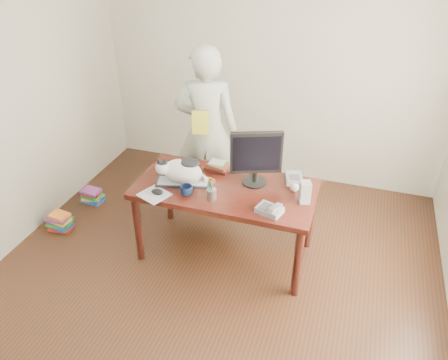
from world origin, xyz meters
TOP-DOWN VIEW (x-y plane):
  - room at (0.00, 0.00)m, footprint 4.50×4.50m
  - desk at (0.00, 0.68)m, footprint 1.60×0.80m
  - keyboard at (-0.38, 0.53)m, footprint 0.51×0.30m
  - cat at (-0.40, 0.53)m, footprint 0.46×0.32m
  - monitor at (0.23, 0.73)m, footprint 0.44×0.29m
  - pen_cup at (-0.05, 0.38)m, footprint 0.11×0.11m
  - mousepad at (-0.55, 0.28)m, footprint 0.31×0.29m
  - mouse at (-0.53, 0.30)m, footprint 0.13×0.11m
  - coffee_mug at (-0.28, 0.37)m, footprint 0.16×0.16m
  - phone at (0.46, 0.34)m, footprint 0.23×0.20m
  - speaker at (0.70, 0.58)m, footprint 0.11×0.12m
  - baseball at (0.59, 0.72)m, footprint 0.08×0.08m
  - book_stack at (-0.16, 0.87)m, footprint 0.24×0.20m
  - calculator at (0.56, 0.89)m, footprint 0.19×0.23m
  - person at (-0.47, 1.37)m, footprint 0.74×0.58m
  - held_book at (-0.47, 1.20)m, footprint 0.19×0.14m
  - book_pile_a at (-1.75, 0.40)m, footprint 0.27×0.22m
  - book_pile_b at (-1.72, 0.95)m, footprint 0.26×0.20m

SIDE VIEW (x-z plane):
  - book_pile_b at x=-1.72m, z-range 0.00..0.15m
  - book_pile_a at x=-1.75m, z-range 0.00..0.18m
  - desk at x=0.00m, z-range 0.23..0.98m
  - mousepad at x=-0.55m, z-range 0.75..0.76m
  - keyboard at x=-0.38m, z-range 0.75..0.78m
  - mouse at x=-0.53m, z-range 0.75..0.80m
  - calculator at x=0.56m, z-range 0.75..0.81m
  - phone at x=0.46m, z-range 0.73..0.83m
  - book_stack at x=-0.16m, z-range 0.74..0.83m
  - baseball at x=0.59m, z-range 0.75..0.83m
  - coffee_mug at x=-0.28m, z-range 0.75..0.84m
  - pen_cup at x=-0.05m, z-range 0.70..0.92m
  - speaker at x=0.70m, z-range 0.75..0.94m
  - cat at x=-0.40m, z-range 0.75..1.02m
  - person at x=-0.47m, z-range 0.00..1.79m
  - monitor at x=0.23m, z-range 0.78..1.30m
  - held_book at x=-0.47m, z-range 0.93..1.17m
  - room at x=0.00m, z-range -0.90..3.60m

